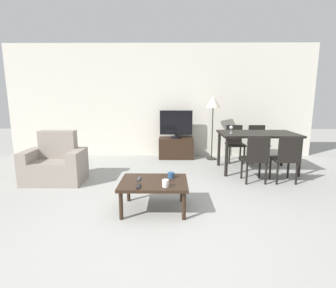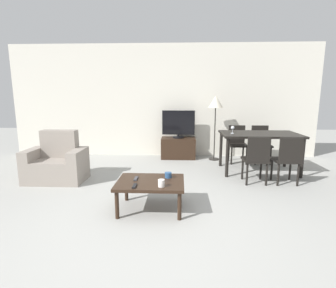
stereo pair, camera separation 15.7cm
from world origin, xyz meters
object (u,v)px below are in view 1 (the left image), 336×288
Objects in this scene: dining_chair_near at (256,157)px; dining_chair_far_left at (235,142)px; coffee_table at (154,184)px; tv at (176,124)px; floor_lamp at (213,105)px; dining_chair_far at (258,142)px; wine_glass_left at (231,128)px; cup_colored_far at (171,175)px; tv_stand at (176,148)px; dining_table at (257,137)px; dining_chair_near_right at (286,157)px; remote_secondary at (139,179)px; remote_primary at (139,186)px; armchair at (55,165)px; cup_white_near at (165,183)px.

dining_chair_near and dining_chair_far_left have the same top height.
dining_chair_far_left is (1.68, 2.59, 0.11)m from coffee_table.
floor_lamp is (0.84, -0.12, 0.46)m from tv.
wine_glass_left is (-0.80, -0.81, 0.41)m from dining_chair_far.
cup_colored_far is at bearing -128.87° from dining_chair_far.
tv_stand is 1.96m from dining_table.
dining_chair_near_right is at bearing 0.00° from dining_chair_near.
dining_chair_far is at bearing 70.95° from dining_chair_near.
dining_chair_near_right is at bearing -40.40° from wine_glass_left.
remote_secondary is at bearing -117.09° from floor_lamp.
remote_primary is (-1.85, -1.32, -0.06)m from dining_chair_near.
dining_chair_far_left is (3.47, 1.47, 0.15)m from armchair.
dining_table is 0.82m from dining_chair_near_right.
cup_colored_far is (-0.96, -2.63, -0.85)m from floor_lamp.
wine_glass_left reaches higher than dining_chair_far.
coffee_table is at bearing -16.21° from remote_secondary.
floor_lamp is at bearing 65.62° from remote_primary.
armchair reaches higher than remote_primary.
cup_white_near is at bearing -130.83° from dining_table.
cup_white_near is at bearing -53.33° from coffee_table.
tv_stand is 5.39× the size of remote_secondary.
dining_table reaches higher than tv_stand.
coffee_table is at bearing -113.17° from floor_lamp.
dining_chair_far_left is 8.96× the size of cup_colored_far.
dining_chair_near is 0.52m from dining_chair_near_right.
armchair reaches higher than dining_chair_far.
wine_glass_left is at bearing 11.62° from armchair.
floor_lamp is (-0.74, 0.94, 0.59)m from dining_table.
coffee_table is at bearing -96.81° from tv_stand.
tv is at bearing 79.07° from remote_secondary.
dining_chair_near reaches higher than coffee_table.
floor_lamp is at bearing 69.88° from cup_colored_far.
dining_chair_far reaches higher than remote_secondary.
dining_table is 0.58m from wine_glass_left.
wine_glass_left is (1.05, -1.12, 0.05)m from tv.
tv_stand is at bearing 132.86° from wine_glass_left.
coffee_table is 0.59× the size of floor_lamp.
dining_chair_far_left is at bearing 59.28° from cup_colored_far.
remote_secondary is (-1.39, -2.72, -0.87)m from floor_lamp.
dining_chair_near is 1.58m from dining_chair_far.
dining_table is 2.73m from cup_white_near.
dining_chair_far_left is (-0.26, 0.75, -0.23)m from dining_table.
dining_chair_near reaches higher than tv_stand.
remote_primary is at bearing -135.54° from dining_table.
coffee_table is 1.07× the size of dining_chair_near.
dining_chair_far is 0.55× the size of floor_lamp.
floor_lamp is (0.84, -0.12, 1.03)m from tv_stand.
armchair is at bearing -140.18° from tv_stand.
coffee_table is 0.29m from remote_primary.
remote_secondary is (-0.55, -2.84, 0.16)m from tv_stand.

